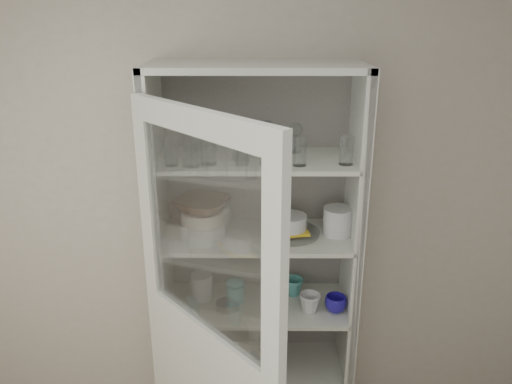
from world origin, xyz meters
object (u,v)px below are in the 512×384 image
at_px(goblet_3, 296,136).
at_px(tin_box, 268,360).
at_px(glass_platter, 290,232).
at_px(mug_blue, 336,304).
at_px(pantry_cabinet, 256,283).
at_px(yellow_trivet, 290,230).
at_px(mug_white, 310,303).
at_px(white_ramekin, 290,222).
at_px(plate_stack_back, 211,213).
at_px(cream_dish, 240,363).
at_px(grey_bowl_stack, 338,221).
at_px(teal_jar, 235,292).
at_px(goblet_2, 267,135).
at_px(cream_bowl, 202,217).
at_px(white_canister, 202,286).
at_px(goblet_0, 190,136).
at_px(plate_stack_front, 203,230).
at_px(terracotta_bowl, 202,205).
at_px(goblet_1, 252,135).
at_px(measuring_cups, 226,306).
at_px(cupboard_door, 208,371).

relative_size(goblet_3, tin_box, 0.92).
height_order(glass_platter, mug_blue, glass_platter).
bearing_deg(mug_blue, pantry_cabinet, 156.18).
distance_m(yellow_trivet, mug_white, 0.40).
distance_m(goblet_3, mug_white, 0.85).
bearing_deg(mug_blue, white_ramekin, 157.35).
distance_m(plate_stack_back, cream_dish, 0.85).
xyz_separation_m(grey_bowl_stack, teal_jar, (-0.52, 0.01, -0.41)).
xyz_separation_m(goblet_2, tin_box, (0.01, -0.09, -1.26)).
xyz_separation_m(cream_bowl, white_ramekin, (0.43, 0.05, -0.05)).
bearing_deg(cream_dish, white_canister, 157.85).
xyz_separation_m(goblet_2, cream_dish, (-0.14, -0.12, -1.25)).
height_order(goblet_0, plate_stack_front, goblet_0).
distance_m(terracotta_bowl, white_ramekin, 0.45).
bearing_deg(plate_stack_back, goblet_3, -6.81).
distance_m(goblet_1, cream_dish, 1.26).
bearing_deg(white_ramekin, measuring_cups, -168.22).
distance_m(cream_bowl, yellow_trivet, 0.44).
distance_m(goblet_1, plate_stack_back, 0.49).
bearing_deg(teal_jar, mug_white, -13.88).
distance_m(measuring_cups, tin_box, 0.46).
relative_size(goblet_1, teal_jar, 1.47).
relative_size(pantry_cabinet, grey_bowl_stack, 14.31).
xyz_separation_m(teal_jar, tin_box, (0.18, -0.01, -0.43)).
bearing_deg(cupboard_door, plate_stack_front, 145.10).
relative_size(goblet_0, goblet_2, 0.88).
xyz_separation_m(terracotta_bowl, tin_box, (0.33, 0.05, -0.95)).
height_order(cupboard_door, grey_bowl_stack, cupboard_door).
xyz_separation_m(plate_stack_back, white_canister, (-0.05, -0.10, -0.38)).
relative_size(plate_stack_back, teal_jar, 1.84).
relative_size(goblet_2, yellow_trivet, 1.06).
height_order(white_canister, cream_dish, white_canister).
relative_size(goblet_1, measuring_cups, 1.57).
xyz_separation_m(white_canister, cream_dish, (0.20, -0.08, -0.43)).
bearing_deg(tin_box, cream_bowl, -171.05).
relative_size(pantry_cabinet, glass_platter, 6.99).
relative_size(terracotta_bowl, yellow_trivet, 1.50).
bearing_deg(yellow_trivet, white_canister, 174.19).
distance_m(goblet_1, goblet_2, 0.08).
bearing_deg(measuring_cups, white_ramekin, 11.78).
xyz_separation_m(goblet_0, teal_jar, (0.22, -0.10, -0.82)).
height_order(cream_bowl, grey_bowl_stack, cream_bowl).
distance_m(goblet_1, measuring_cups, 0.89).
bearing_deg(white_canister, cream_bowl, -73.64).
bearing_deg(plate_stack_front, mug_blue, -2.28).
xyz_separation_m(pantry_cabinet, plate_stack_back, (-0.24, 0.08, 0.37)).
xyz_separation_m(goblet_1, teal_jar, (-0.09, -0.11, -0.83)).
distance_m(pantry_cabinet, cupboard_door, 0.66).
xyz_separation_m(terracotta_bowl, cream_dish, (0.17, 0.02, -0.94)).
bearing_deg(tin_box, yellow_trivet, 0.62).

